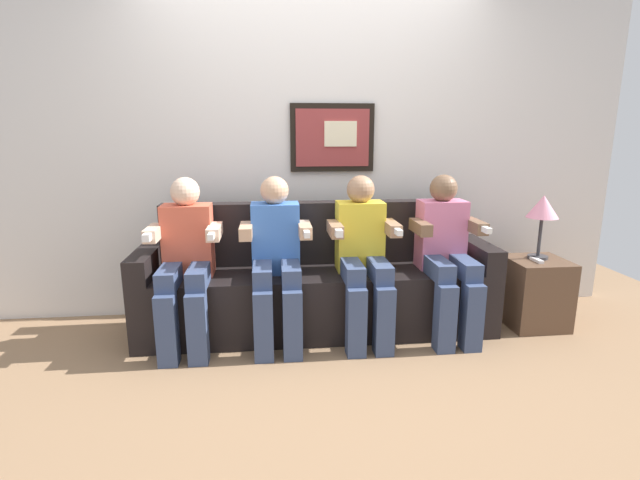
{
  "coord_description": "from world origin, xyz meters",
  "views": [
    {
      "loc": [
        -0.32,
        -2.88,
        1.41
      ],
      "look_at": [
        0.0,
        0.15,
        0.7
      ],
      "focal_mm": 26.65,
      "sensor_mm": 36.0,
      "label": 1
    }
  ],
  "objects": [
    {
      "name": "ground_plane",
      "position": [
        0.0,
        0.0,
        0.0
      ],
      "size": [
        6.34,
        6.34,
        0.0
      ],
      "primitive_type": "plane",
      "color": "#8C6B4C"
    },
    {
      "name": "back_wall_assembly",
      "position": [
        0.0,
        0.76,
        1.3
      ],
      "size": [
        4.87,
        0.1,
        2.6
      ],
      "color": "silver",
      "rests_on": "ground_plane"
    },
    {
      "name": "couch",
      "position": [
        0.0,
        0.33,
        0.31
      ],
      "size": [
        2.47,
        0.58,
        0.9
      ],
      "color": "black",
      "rests_on": "ground_plane"
    },
    {
      "name": "person_leftmost",
      "position": [
        -0.87,
        0.16,
        0.61
      ],
      "size": [
        0.46,
        0.56,
        1.11
      ],
      "color": "#D8593F",
      "rests_on": "ground_plane"
    },
    {
      "name": "person_left_center",
      "position": [
        -0.29,
        0.16,
        0.61
      ],
      "size": [
        0.46,
        0.56,
        1.11
      ],
      "color": "#3F72CC",
      "rests_on": "ground_plane"
    },
    {
      "name": "person_right_center",
      "position": [
        0.29,
        0.16,
        0.61
      ],
      "size": [
        0.46,
        0.56,
        1.11
      ],
      "color": "yellow",
      "rests_on": "ground_plane"
    },
    {
      "name": "person_rightmost",
      "position": [
        0.87,
        0.16,
        0.61
      ],
      "size": [
        0.46,
        0.56,
        1.11
      ],
      "color": "pink",
      "rests_on": "ground_plane"
    },
    {
      "name": "side_table_right",
      "position": [
        1.59,
        0.22,
        0.25
      ],
      "size": [
        0.4,
        0.4,
        0.5
      ],
      "color": "brown",
      "rests_on": "ground_plane"
    },
    {
      "name": "table_lamp",
      "position": [
        1.6,
        0.25,
        0.86
      ],
      "size": [
        0.22,
        0.22,
        0.46
      ],
      "color": "#333338",
      "rests_on": "side_table_right"
    },
    {
      "name": "spare_remote_on_table",
      "position": [
        1.55,
        0.18,
        0.51
      ],
      "size": [
        0.04,
        0.13,
        0.02
      ],
      "primitive_type": "cube",
      "color": "white",
      "rests_on": "side_table_right"
    }
  ]
}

